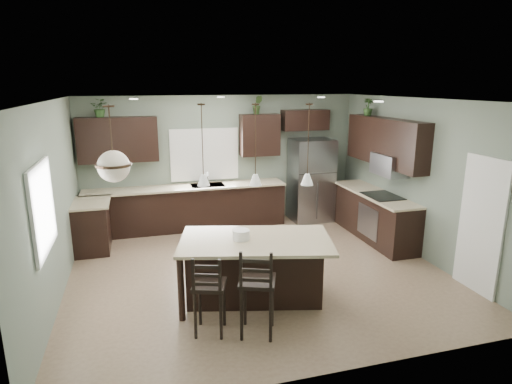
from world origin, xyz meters
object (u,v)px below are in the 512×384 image
object	(u,v)px
plant_back_left	(100,108)
kitchen_island	(255,270)
bar_stool_center	(257,291)
refrigerator	(311,180)
serving_dish	(241,235)
bar_stool_left	(210,294)

from	to	relation	value
plant_back_left	kitchen_island	bearing A→B (deg)	-58.55
bar_stool_center	kitchen_island	bearing A→B (deg)	96.89
refrigerator	serving_dish	world-z (taller)	refrigerator
kitchen_island	bar_stool_left	world-z (taller)	bar_stool_left
serving_dish	plant_back_left	world-z (taller)	plant_back_left
refrigerator	bar_stool_center	size ratio (longest dim) A/B	1.59
serving_dish	bar_stool_center	size ratio (longest dim) A/B	0.21
serving_dish	bar_stool_center	distance (m)	0.98
serving_dish	bar_stool_center	world-z (taller)	bar_stool_center
kitchen_island	plant_back_left	world-z (taller)	plant_back_left
kitchen_island	bar_stool_center	distance (m)	0.87
kitchen_island	bar_stool_center	size ratio (longest dim) A/B	1.81
serving_dish	refrigerator	bearing A→B (deg)	53.22
serving_dish	kitchen_island	bearing A→B (deg)	-14.20
kitchen_island	serving_dish	world-z (taller)	serving_dish
serving_dish	bar_stool_left	size ratio (longest dim) A/B	0.23
refrigerator	plant_back_left	size ratio (longest dim) A/B	5.14
refrigerator	bar_stool_left	xyz separation A→B (m)	(-3.00, -3.95, -0.39)
bar_stool_left	bar_stool_center	xyz separation A→B (m)	(0.56, -0.19, 0.05)
bar_stool_left	kitchen_island	bearing A→B (deg)	58.82
refrigerator	serving_dish	bearing A→B (deg)	-126.78
refrigerator	serving_dish	distance (m)	4.05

